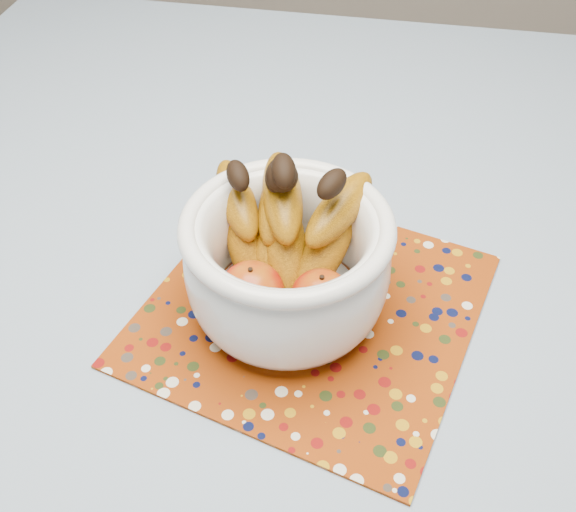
{
  "coord_description": "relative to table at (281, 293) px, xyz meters",
  "views": [
    {
      "loc": [
        0.12,
        -0.6,
        1.33
      ],
      "look_at": [
        0.03,
        -0.1,
        0.84
      ],
      "focal_mm": 42.0,
      "sensor_mm": 36.0,
      "label": 1
    }
  ],
  "objects": [
    {
      "name": "placemat",
      "position": [
        0.05,
        -0.1,
        0.09
      ],
      "size": [
        0.42,
        0.42,
        0.0
      ],
      "primitive_type": "cube",
      "rotation": [
        0.0,
        0.0,
        -0.26
      ],
      "color": "#7E2D06",
      "rests_on": "tablecloth"
    },
    {
      "name": "table",
      "position": [
        0.0,
        0.0,
        0.0
      ],
      "size": [
        1.2,
        1.2,
        0.75
      ],
      "color": "brown",
      "rests_on": "ground"
    },
    {
      "name": "tablecloth",
      "position": [
        0.0,
        0.0,
        0.08
      ],
      "size": [
        1.32,
        1.32,
        0.01
      ],
      "primitive_type": "cube",
      "color": "slate",
      "rests_on": "table"
    },
    {
      "name": "fruit_bowl",
      "position": [
        0.02,
        -0.09,
        0.17
      ],
      "size": [
        0.26,
        0.23,
        0.19
      ],
      "color": "white",
      "rests_on": "placemat"
    }
  ]
}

